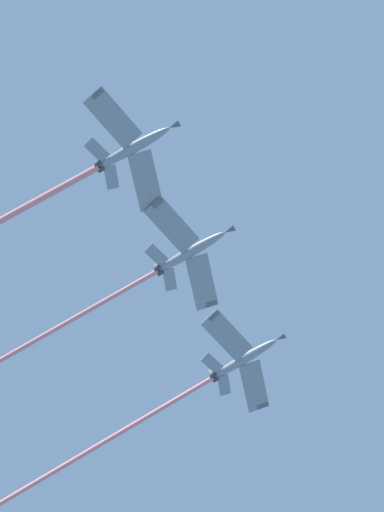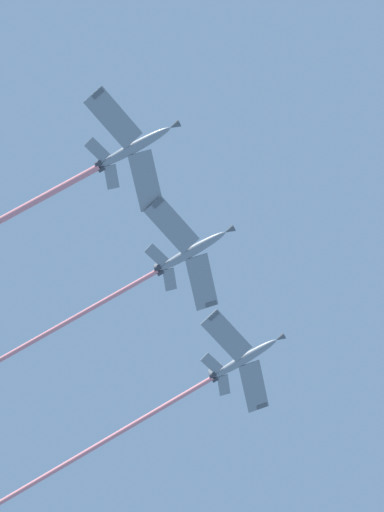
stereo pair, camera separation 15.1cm
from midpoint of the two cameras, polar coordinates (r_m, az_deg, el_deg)
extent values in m
ellipsoid|color=gray|center=(143.74, 3.46, -6.63)|extent=(3.94, 11.99, 4.61)
cone|color=#595E60|center=(144.38, 5.75, -5.27)|extent=(1.55, 2.07, 1.59)
ellipsoid|color=black|center=(144.43, 4.10, -6.11)|extent=(1.56, 3.08, 1.64)
cube|color=gray|center=(146.26, 4.07, -8.40)|extent=(9.64, 7.04, 1.18)
cube|color=#595E60|center=(148.49, 4.62, -9.63)|extent=(1.39, 1.89, 0.61)
cube|color=gray|center=(141.10, 2.29, -5.16)|extent=(9.15, 3.91, 1.18)
cube|color=#595E60|center=(139.36, 1.45, -3.88)|extent=(0.78, 1.79, 0.61)
cube|color=gray|center=(144.60, 2.12, -8.33)|extent=(4.01, 3.32, 0.65)
cube|color=gray|center=(142.38, 1.34, -6.95)|extent=(3.78, 2.17, 0.65)
cube|color=#595E60|center=(144.71, 1.65, -7.38)|extent=(0.79, 3.05, 3.35)
cylinder|color=#38383D|center=(143.58, 1.54, -7.96)|extent=(1.02, 1.32, 1.04)
cylinder|color=#38383D|center=(143.14, 1.39, -7.69)|extent=(1.02, 1.32, 1.04)
cylinder|color=pink|center=(144.47, -6.56, -12.35)|extent=(9.45, 43.06, 13.19)
ellipsoid|color=gray|center=(135.19, 0.00, 0.30)|extent=(4.00, 11.99, 4.57)
cone|color=#595E60|center=(135.89, 2.45, 1.69)|extent=(1.56, 2.07, 1.59)
ellipsoid|color=black|center=(135.93, 0.70, 0.81)|extent=(1.58, 3.08, 1.63)
cube|color=gray|center=(137.07, 0.68, -1.70)|extent=(9.63, 7.08, 1.17)
cube|color=#595E60|center=(138.84, 1.29, -3.12)|extent=(1.40, 1.89, 0.61)
cube|color=gray|center=(133.19, -1.28, 2.00)|extent=(9.13, 3.86, 1.17)
cube|color=#595E60|center=(131.99, -2.19, 3.43)|extent=(0.77, 1.79, 0.61)
cube|color=gray|center=(135.74, -1.41, -1.53)|extent=(4.01, 3.33, 0.64)
cube|color=gray|center=(134.07, -2.28, 0.05)|extent=(3.77, 2.15, 0.64)
cube|color=#595E60|center=(136.20, -1.90, -0.53)|extent=(0.80, 3.04, 3.35)
cylinder|color=#38383D|center=(134.93, -2.04, -1.08)|extent=(1.02, 1.32, 1.04)
cylinder|color=#38383D|center=(134.60, -2.22, -0.77)|extent=(1.02, 1.32, 1.04)
cylinder|color=pink|center=(135.71, -10.14, -5.43)|extent=(9.19, 40.76, 12.37)
ellipsoid|color=gray|center=(130.07, -3.72, 7.02)|extent=(4.08, 11.98, 4.62)
cone|color=#595E60|center=(130.82, -1.13, 8.42)|extent=(1.57, 2.08, 1.59)
ellipsoid|color=black|center=(130.85, -2.96, 7.50)|extent=(1.60, 3.08, 1.64)
cube|color=gray|center=(131.27, -2.97, 4.85)|extent=(9.63, 7.13, 1.19)
cube|color=#595E60|center=(132.56, -2.30, 3.29)|extent=(1.41, 1.89, 0.61)
cube|color=gray|center=(128.74, -5.10, 8.87)|extent=(9.11, 3.80, 1.19)
cube|color=#595E60|center=(128.08, -6.09, 10.40)|extent=(0.75, 1.78, 0.61)
cube|color=gray|center=(130.30, -5.19, 5.10)|extent=(4.00, 3.34, 0.65)
cube|color=gray|center=(129.21, -6.13, 6.81)|extent=(3.76, 2.13, 0.65)
cube|color=#595E60|center=(131.10, -5.68, 6.11)|extent=(0.83, 3.05, 3.35)
cylinder|color=#38383D|center=(129.71, -5.87, 5.60)|extent=(1.03, 1.32, 1.04)
cylinder|color=#38383D|center=(129.50, -6.06, 5.94)|extent=(1.03, 1.32, 1.04)
camera|label=1|loc=(0.08, 90.03, 0.07)|focal=61.93mm
camera|label=2|loc=(0.08, -89.97, -0.07)|focal=61.93mm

